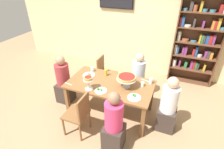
# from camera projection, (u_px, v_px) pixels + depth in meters

# --- Properties ---
(ground_plane) EXTENTS (12.00, 12.00, 0.00)m
(ground_plane) POSITION_uv_depth(u_px,v_px,m) (110.00, 111.00, 3.88)
(ground_plane) COLOR #9E7A56
(rear_partition) EXTENTS (8.00, 0.12, 2.80)m
(rear_partition) POSITION_uv_depth(u_px,v_px,m) (140.00, 23.00, 4.91)
(rear_partition) COLOR beige
(rear_partition) RESTS_ON ground_plane
(dining_table) EXTENTS (1.70, 0.92, 0.74)m
(dining_table) POSITION_uv_depth(u_px,v_px,m) (110.00, 87.00, 3.54)
(dining_table) COLOR brown
(dining_table) RESTS_ON ground_plane
(bookshelf) EXTENTS (1.10, 0.30, 2.21)m
(bookshelf) POSITION_uv_depth(u_px,v_px,m) (197.00, 42.00, 4.41)
(bookshelf) COLOR brown
(bookshelf) RESTS_ON ground_plane
(diner_far_right) EXTENTS (0.34, 0.34, 1.15)m
(diner_far_right) POSITION_uv_depth(u_px,v_px,m) (138.00, 79.00, 4.10)
(diner_far_right) COLOR #382D28
(diner_far_right) RESTS_ON ground_plane
(diner_head_east) EXTENTS (0.34, 0.34, 1.15)m
(diner_head_east) POSITION_uv_depth(u_px,v_px,m) (168.00, 108.00, 3.24)
(diner_head_east) COLOR #382D28
(diner_head_east) RESTS_ON ground_plane
(diner_head_west) EXTENTS (0.34, 0.34, 1.15)m
(diner_head_west) POSITION_uv_depth(u_px,v_px,m) (64.00, 83.00, 3.97)
(diner_head_west) COLOR #382D28
(diner_head_west) RESTS_ON ground_plane
(diner_near_right) EXTENTS (0.34, 0.34, 1.15)m
(diner_near_right) POSITION_uv_depth(u_px,v_px,m) (114.00, 125.00, 2.88)
(diner_near_right) COLOR #382D28
(diner_near_right) RESTS_ON ground_plane
(chair_far_left) EXTENTS (0.40, 0.40, 0.87)m
(chair_far_left) POSITION_uv_depth(u_px,v_px,m) (105.00, 72.00, 4.41)
(chair_far_left) COLOR brown
(chair_far_left) RESTS_ON ground_plane
(chair_near_left) EXTENTS (0.40, 0.40, 0.87)m
(chair_near_left) POSITION_uv_depth(u_px,v_px,m) (79.00, 113.00, 3.14)
(chair_near_left) COLOR brown
(chair_near_left) RESTS_ON ground_plane
(deep_dish_pizza_stand) EXTENTS (0.38, 0.38, 0.24)m
(deep_dish_pizza_stand) POSITION_uv_depth(u_px,v_px,m) (127.00, 78.00, 3.29)
(deep_dish_pizza_stand) COLOR silver
(deep_dish_pizza_stand) RESTS_ON dining_table
(personal_pizza_stand) EXTENTS (0.19, 0.19, 0.27)m
(personal_pizza_stand) POSITION_uv_depth(u_px,v_px,m) (88.00, 80.00, 3.23)
(personal_pizza_stand) COLOR silver
(personal_pizza_stand) RESTS_ON dining_table
(salad_plate_near_diner) EXTENTS (0.24, 0.24, 0.06)m
(salad_plate_near_diner) POSITION_uv_depth(u_px,v_px,m) (134.00, 97.00, 3.10)
(salad_plate_near_diner) COLOR white
(salad_plate_near_diner) RESTS_ON dining_table
(salad_plate_far_diner) EXTENTS (0.26, 0.26, 0.06)m
(salad_plate_far_diner) POSITION_uv_depth(u_px,v_px,m) (89.00, 75.00, 3.75)
(salad_plate_far_diner) COLOR white
(salad_plate_far_diner) RESTS_ON dining_table
(salad_plate_spare) EXTENTS (0.23, 0.23, 0.07)m
(salad_plate_spare) POSITION_uv_depth(u_px,v_px,m) (101.00, 90.00, 3.27)
(salad_plate_spare) COLOR white
(salad_plate_spare) RESTS_ON dining_table
(beer_glass_amber_tall) EXTENTS (0.07, 0.07, 0.14)m
(beer_glass_amber_tall) POSITION_uv_depth(u_px,v_px,m) (106.00, 73.00, 3.72)
(beer_glass_amber_tall) COLOR gold
(beer_glass_amber_tall) RESTS_ON dining_table
(water_glass_clear_near) EXTENTS (0.07, 0.07, 0.12)m
(water_glass_clear_near) POSITION_uv_depth(u_px,v_px,m) (151.00, 81.00, 3.47)
(water_glass_clear_near) COLOR white
(water_glass_clear_near) RESTS_ON dining_table
(water_glass_clear_far) EXTENTS (0.06, 0.06, 0.09)m
(water_glass_clear_far) POSITION_uv_depth(u_px,v_px,m) (143.00, 84.00, 3.39)
(water_glass_clear_far) COLOR white
(water_glass_clear_far) RESTS_ON dining_table
(water_glass_clear_spare) EXTENTS (0.07, 0.07, 0.10)m
(water_glass_clear_spare) POSITION_uv_depth(u_px,v_px,m) (92.00, 69.00, 3.89)
(water_glass_clear_spare) COLOR white
(water_glass_clear_spare) RESTS_ON dining_table
(cutlery_fork_near) EXTENTS (0.17, 0.08, 0.00)m
(cutlery_fork_near) POSITION_uv_depth(u_px,v_px,m) (122.00, 77.00, 3.70)
(cutlery_fork_near) COLOR silver
(cutlery_fork_near) RESTS_ON dining_table
(cutlery_knife_near) EXTENTS (0.18, 0.06, 0.00)m
(cutlery_knife_near) POSITION_uv_depth(u_px,v_px,m) (145.00, 80.00, 3.59)
(cutlery_knife_near) COLOR silver
(cutlery_knife_near) RESTS_ON dining_table
(cutlery_fork_far) EXTENTS (0.18, 0.04, 0.00)m
(cutlery_fork_far) POSITION_uv_depth(u_px,v_px,m) (68.00, 84.00, 3.48)
(cutlery_fork_far) COLOR silver
(cutlery_fork_far) RESTS_ON dining_table
(cutlery_knife_far) EXTENTS (0.18, 0.02, 0.00)m
(cutlery_knife_far) POSITION_uv_depth(u_px,v_px,m) (116.00, 95.00, 3.18)
(cutlery_knife_far) COLOR silver
(cutlery_knife_far) RESTS_ON dining_table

